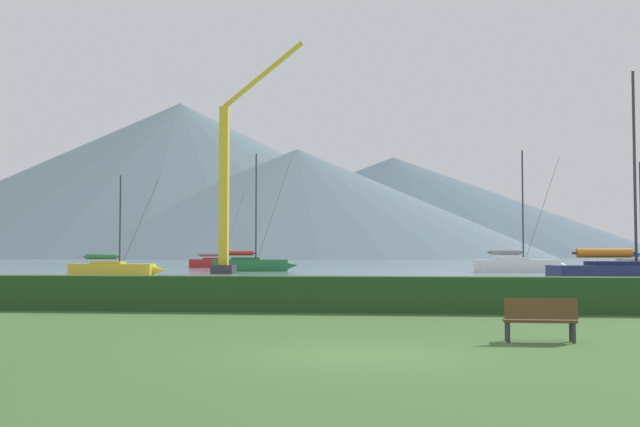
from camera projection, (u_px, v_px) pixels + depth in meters
name	position (u px, v px, depth m)	size (l,w,h in m)	color
ground_plane	(357.00, 356.00, 14.97)	(1000.00, 1000.00, 0.00)	#3D602D
harbor_water	(403.00, 263.00, 151.01)	(320.00, 246.00, 0.00)	gray
hedge_line	(379.00, 294.00, 25.92)	(80.00, 1.20, 1.15)	#284C23
sailboat_slip_0	(518.00, 264.00, 78.55)	(9.36, 4.12, 11.92)	white
sailboat_slip_1	(114.00, 269.00, 64.43)	(7.62, 2.75, 8.12)	gold
sailboat_slip_2	(637.00, 265.00, 81.54)	(8.33, 3.79, 11.13)	#9E9EA3
sailboat_slip_4	(251.00, 264.00, 83.27)	(9.05, 4.42, 12.19)	#236B38
sailboat_slip_5	(627.00, 274.00, 43.53)	(9.16, 3.67, 11.81)	navy
sailboat_slip_6	(218.00, 262.00, 103.85)	(7.84, 2.48, 10.84)	red
park_bench_near_path	(540.00, 317.00, 17.18)	(1.52, 0.49, 0.95)	brown
dock_crane	(227.00, 195.00, 74.02)	(8.31, 2.00, 21.26)	#333338
distant_hill_west_ridge	(297.00, 203.00, 308.85)	(192.35, 192.35, 41.70)	slate
distant_hill_central_peak	(394.00, 207.00, 416.43)	(267.75, 267.75, 51.22)	#4C6070
distant_hill_east_ridge	(180.00, 180.00, 379.56)	(286.63, 286.63, 72.53)	slate
distant_hill_far_shoulder	(219.00, 206.00, 403.59)	(255.75, 255.75, 50.29)	#4C6070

